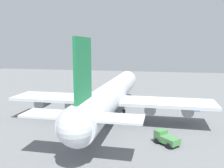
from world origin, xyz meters
TOP-DOWN VIEW (x-y plane):
  - ground_plane at (0.00, 0.00)m, footprint 231.51×231.51m
  - cargo_airplane at (-0.11, 0.00)m, footprint 57.88×48.55m
  - pushback_tractor at (-14.12, -13.24)m, footprint 4.82×4.98m
  - cargo_container_fore at (11.96, -21.84)m, footprint 2.56×1.95m
  - safety_cone_nose at (26.05, -3.70)m, footprint 0.56×0.56m

SIDE VIEW (x-z plane):
  - ground_plane at x=0.00m, z-range 0.00..0.00m
  - safety_cone_nose at x=26.05m, z-range 0.00..0.81m
  - cargo_container_fore at x=11.96m, z-range 0.00..1.71m
  - pushback_tractor at x=-14.12m, z-range 0.00..2.41m
  - cargo_airplane at x=-0.11m, z-range -3.61..15.88m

